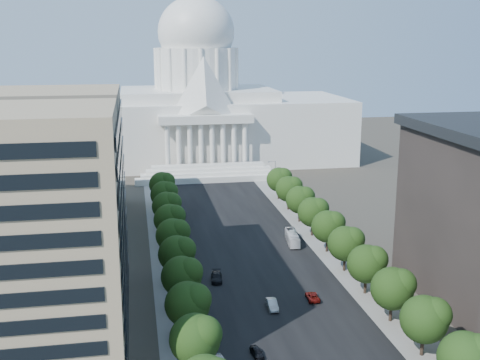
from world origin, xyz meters
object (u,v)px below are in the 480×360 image
car_silver (272,305)px  car_dark_b (217,277)px  car_red (312,297)px  car_dark_a (257,352)px  city_bus (292,238)px

car_silver → car_dark_b: bearing=121.4°
car_red → car_dark_b: car_dark_b is taller
car_silver → car_red: 8.81m
car_dark_a → city_bus: city_bus is taller
car_dark_a → car_red: 23.69m
car_red → city_bus: (4.61, 32.21, 0.77)m
car_dark_a → city_bus: 54.33m
car_silver → car_dark_b: 16.97m
car_red → car_dark_b: 20.92m
car_dark_a → car_red: bearing=44.0°
car_dark_a → car_red: car_red is taller
car_dark_a → car_dark_b: bearing=86.4°
car_dark_a → car_silver: car_silver is taller
car_silver → city_bus: 36.98m
car_silver → city_bus: city_bus is taller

